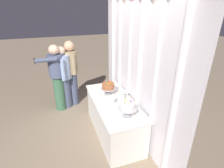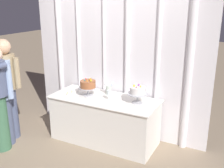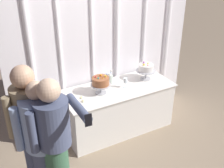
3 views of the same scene
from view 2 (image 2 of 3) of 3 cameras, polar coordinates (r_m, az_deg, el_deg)
The scene contains 11 objects.
ground_plane at distance 4.38m, azimuth -2.21°, elevation -12.40°, with size 24.00×24.00×0.00m, color gray.
draped_curtain at distance 4.28m, azimuth 1.27°, elevation 8.60°, with size 3.02×0.17×2.87m.
cake_table at distance 4.28m, azimuth -1.61°, elevation -7.58°, with size 1.69×0.71×0.73m.
cake_display_nearleft at distance 4.21m, azimuth -5.13°, elevation -0.18°, with size 0.29×0.29×0.28m.
cake_display_nearright at distance 3.91m, azimuth 5.45°, elevation -1.57°, with size 0.30×0.30×0.28m.
wine_glass at distance 4.02m, azimuth -0.63°, elevation -1.94°, with size 0.06×0.06×0.16m.
flower_vase at distance 4.29m, azimuth -0.73°, elevation -1.10°, with size 0.13×0.11×0.20m.
tealight_far_left at distance 4.36m, azimuth -9.40°, elevation -2.03°, with size 0.04×0.04×0.04m.
tealight_near_left at distance 4.43m, azimuth -8.50°, elevation -1.70°, with size 0.04×0.04×0.03m.
guest_man_dark_suit at distance 4.52m, azimuth -21.28°, elevation -0.17°, with size 0.47×0.38×1.62m.
guest_man_pink_jacket at distance 4.37m, azimuth -22.47°, elevation -2.05°, with size 0.54×0.40×1.52m.
Camera 2 is at (1.88, -3.29, 2.19)m, focal length 43.22 mm.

